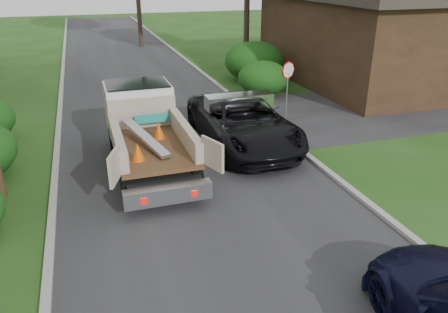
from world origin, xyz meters
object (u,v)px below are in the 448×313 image
object	(u,v)px
house_right	(378,24)
flatbed_truck	(144,123)
black_pickup	(243,122)
stop_sign	(288,78)

from	to	relation	value
house_right	flatbed_truck	xyz separation A→B (m)	(-14.17, -7.43, -1.88)
house_right	flatbed_truck	world-z (taller)	house_right
house_right	black_pickup	bearing A→B (deg)	-145.69
stop_sign	house_right	distance (m)	9.37
stop_sign	flatbed_truck	bearing A→B (deg)	-159.15
flatbed_truck	black_pickup	bearing A→B (deg)	2.92
flatbed_truck	stop_sign	bearing A→B (deg)	20.69
stop_sign	house_right	size ratio (longest dim) A/B	0.19
house_right	flatbed_truck	bearing A→B (deg)	-152.34
house_right	black_pickup	distance (m)	13.04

